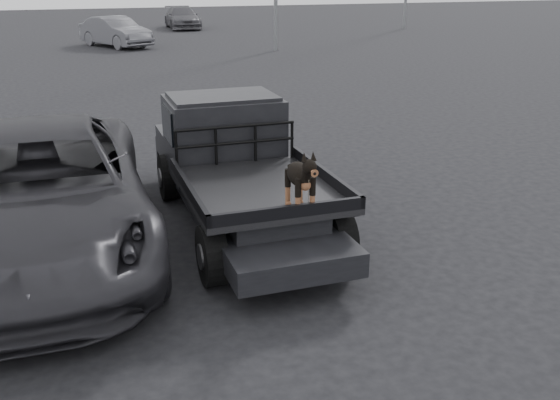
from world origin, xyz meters
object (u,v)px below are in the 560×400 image
object	(u,v)px
dog	(300,180)
distant_car_a	(115,32)
parked_suv	(40,193)
flatbed_ute	(241,196)
distant_car_b	(182,18)

from	to	relation	value
dog	distant_car_a	size ratio (longest dim) A/B	0.17
parked_suv	distant_car_a	world-z (taller)	parked_suv
dog	parked_suv	distance (m)	3.53
flatbed_ute	dog	bearing A→B (deg)	-83.36
dog	distant_car_b	world-z (taller)	dog
flatbed_ute	dog	xyz separation A→B (m)	(0.22, -1.90, 0.83)
parked_suv	distant_car_a	bearing A→B (deg)	83.97
parked_suv	flatbed_ute	bearing A→B (deg)	2.56
dog	distant_car_b	bearing A→B (deg)	81.81
dog	parked_suv	xyz separation A→B (m)	(-2.98, 1.83, -0.45)
parked_suv	distant_car_b	world-z (taller)	parked_suv
flatbed_ute	distant_car_b	size ratio (longest dim) A/B	1.15
flatbed_ute	distant_car_a	distance (m)	24.26
flatbed_ute	dog	world-z (taller)	dog
distant_car_a	distant_car_b	size ratio (longest dim) A/B	0.94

